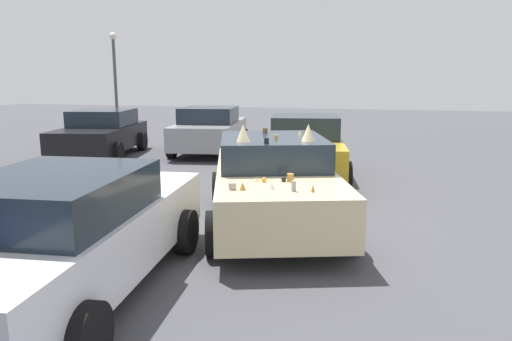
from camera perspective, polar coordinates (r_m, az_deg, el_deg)
name	(u,v)px	position (r m, az deg, el deg)	size (l,w,h in m)	color
ground_plane	(273,224)	(8.05, 2.08, -6.40)	(60.00, 60.00, 0.00)	#47474C
art_car_decorated	(273,181)	(7.91, 2.09, -1.26)	(4.73, 3.07, 1.70)	beige
parked_sedan_near_left	(101,133)	(15.58, -17.97, 4.26)	(4.24, 2.64, 1.42)	black
parked_sedan_row_back_center	(210,130)	(15.60, -5.50, 4.85)	(4.40, 2.48, 1.48)	gray
parked_sedan_far_right	(305,148)	(11.53, 5.84, 2.70)	(4.19, 2.43, 1.51)	gold
parked_sedan_near_right	(70,233)	(5.71, -21.32, -6.97)	(4.64, 2.27, 1.44)	white
lot_lamp_post	(115,74)	(20.13, -16.46, 10.93)	(0.28, 0.28, 4.13)	#4C4C51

